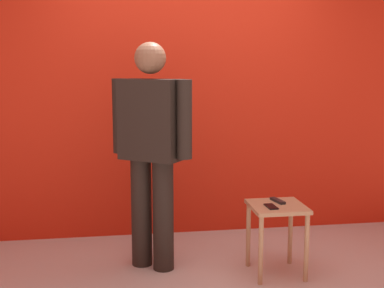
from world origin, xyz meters
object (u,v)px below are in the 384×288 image
side_table (277,219)px  cell_phone (271,207)px  tv_remote (278,201)px  standing_person (151,144)px

side_table → cell_phone: size_ratio=3.85×
tv_remote → standing_person: bearing=155.2°
standing_person → cell_phone: (0.87, -0.34, -0.44)m
side_table → tv_remote: bearing=70.3°
standing_person → tv_remote: size_ratio=10.51×
cell_phone → tv_remote: 0.16m
standing_person → tv_remote: standing_person is taller
standing_person → side_table: bearing=-16.8°
side_table → cell_phone: bearing=-139.9°
standing_person → side_table: (0.94, -0.28, -0.56)m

